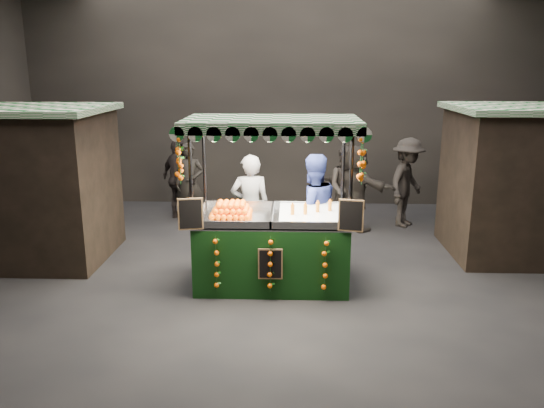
{
  "coord_description": "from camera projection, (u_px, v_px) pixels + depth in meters",
  "views": [
    {
      "loc": [
        0.17,
        -7.79,
        3.24
      ],
      "look_at": [
        -0.12,
        0.2,
        1.19
      ],
      "focal_mm": 35.72,
      "sensor_mm": 36.0,
      "label": 1
    }
  ],
  "objects": [
    {
      "name": "shopper_1",
      "position": [
        347.0,
        188.0,
        10.89
      ],
      "size": [
        0.89,
        0.73,
        1.7
      ],
      "rotation": [
        0.0,
        0.0,
        -0.11
      ],
      "color": "#2C2724",
      "rests_on": "ground"
    },
    {
      "name": "neighbour_stall_left",
      "position": [
        21.0,
        184.0,
        9.15
      ],
      "size": [
        3.0,
        2.2,
        2.6
      ],
      "color": "black",
      "rests_on": "ground"
    },
    {
      "name": "market_hall",
      "position": [
        280.0,
        55.0,
        7.51
      ],
      "size": [
        12.1,
        10.1,
        5.05
      ],
      "color": "black",
      "rests_on": "ground"
    },
    {
      "name": "ground",
      "position": [
        279.0,
        282.0,
        8.35
      ],
      "size": [
        12.0,
        12.0,
        0.0
      ],
      "primitive_type": "plane",
      "color": "black",
      "rests_on": "ground"
    },
    {
      "name": "vendor_blue",
      "position": [
        312.0,
        212.0,
        8.78
      ],
      "size": [
        1.12,
        1.01,
        1.89
      ],
      "rotation": [
        0.0,
        0.0,
        3.54
      ],
      "color": "navy",
      "rests_on": "ground"
    },
    {
      "name": "shopper_5",
      "position": [
        355.0,
        188.0,
        10.82
      ],
      "size": [
        1.6,
        1.37,
        1.73
      ],
      "rotation": [
        0.0,
        0.0,
        2.5
      ],
      "color": "#2C2824",
      "rests_on": "ground"
    },
    {
      "name": "neighbour_stall_right",
      "position": [
        536.0,
        181.0,
        9.33
      ],
      "size": [
        3.0,
        2.2,
        2.6
      ],
      "color": "black",
      "rests_on": "ground"
    },
    {
      "name": "shopper_4",
      "position": [
        58.0,
        183.0,
        10.82
      ],
      "size": [
        1.0,
        0.71,
        1.94
      ],
      "rotation": [
        0.0,
        0.0,
        3.24
      ],
      "color": "#2A2422",
      "rests_on": "ground"
    },
    {
      "name": "shopper_3",
      "position": [
        407.0,
        183.0,
        11.07
      ],
      "size": [
        1.23,
        1.37,
        1.84
      ],
      "rotation": [
        0.0,
        0.0,
        0.98
      ],
      "color": "black",
      "rests_on": "ground"
    },
    {
      "name": "juice_stall",
      "position": [
        272.0,
        235.0,
        8.08
      ],
      "size": [
        2.6,
        1.53,
        2.52
      ],
      "color": "black",
      "rests_on": "ground"
    },
    {
      "name": "shopper_0",
      "position": [
        190.0,
        183.0,
        11.42
      ],
      "size": [
        0.62,
        0.41,
        1.69
      ],
      "rotation": [
        0.0,
        0.0,
        0.02
      ],
      "color": "black",
      "rests_on": "ground"
    },
    {
      "name": "vendor_grey",
      "position": [
        250.0,
        207.0,
        9.17
      ],
      "size": [
        0.7,
        0.5,
        1.82
      ],
      "rotation": [
        0.0,
        0.0,
        3.24
      ],
      "color": "slate",
      "rests_on": "ground"
    },
    {
      "name": "shopper_2",
      "position": [
        179.0,
        179.0,
        11.63
      ],
      "size": [
        1.06,
        1.0,
        1.76
      ],
      "rotation": [
        0.0,
        0.0,
        2.43
      ],
      "color": "#2A2322",
      "rests_on": "ground"
    }
  ]
}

